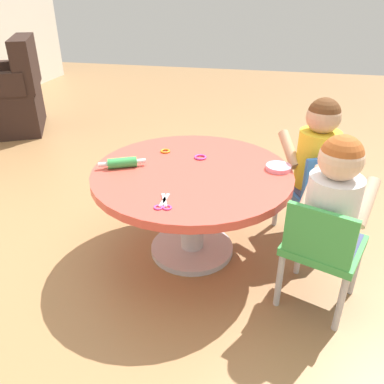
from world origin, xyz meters
TOP-DOWN VIEW (x-y plane):
  - ground_plane at (0.00, 0.00)m, footprint 10.00×10.00m
  - craft_table at (0.00, 0.00)m, footprint 0.97×0.97m
  - child_chair_left at (-0.27, -0.61)m, footprint 0.39×0.39m
  - seated_child_left at (-0.23, -0.63)m, footprint 0.42×0.37m
  - child_chair_right at (0.26, -0.62)m, footprint 0.40×0.40m
  - seated_child_right at (0.30, -0.60)m, footprint 0.43×0.39m
  - armchair_dark at (1.54, 2.15)m, footprint 0.95×0.96m
  - rolling_pin at (-0.04, 0.34)m, footprint 0.12×0.22m
  - craft_scissors at (-0.35, 0.04)m, footprint 0.14×0.08m
  - playdough_blob_0 at (0.10, -0.41)m, footprint 0.12×0.12m
  - cookie_cutter_0 at (0.15, -0.01)m, footprint 0.06×0.06m
  - cookie_cutter_1 at (0.20, 0.19)m, footprint 0.05×0.05m

SIDE VIEW (x-z plane):
  - ground_plane at x=0.00m, z-range 0.00..0.00m
  - child_chair_left at x=-0.27m, z-range 0.04..0.57m
  - child_chair_right at x=0.26m, z-range 0.04..0.57m
  - armchair_dark at x=1.54m, z-range -0.12..0.73m
  - craft_table at x=0.00m, z-range 0.14..0.61m
  - craft_scissors at x=-0.35m, z-range 0.48..0.48m
  - cookie_cutter_0 at x=0.15m, z-range 0.48..0.49m
  - cookie_cutter_1 at x=0.20m, z-range 0.48..0.49m
  - playdough_blob_0 at x=0.10m, z-range 0.48..0.50m
  - rolling_pin at x=-0.04m, z-range 0.48..0.53m
  - seated_child_left at x=-0.23m, z-range 0.28..0.79m
  - seated_child_right at x=0.30m, z-range 0.28..0.79m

